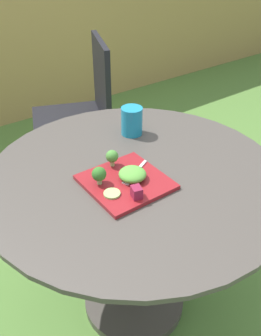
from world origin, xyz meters
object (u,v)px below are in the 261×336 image
at_px(fork, 134,174).
at_px(salad_plate, 126,182).
at_px(patio_chair, 85,105).
at_px(drinking_glass, 132,122).

bearing_deg(fork, salad_plate, -167.16).
height_order(patio_chair, salad_plate, patio_chair).
relative_size(salad_plate, fork, 1.75).
height_order(patio_chair, fork, patio_chair).
xyz_separation_m(patio_chair, drinking_glass, (-0.19, -0.73, 0.24)).
xyz_separation_m(drinking_glass, fork, (-0.18, -0.26, -0.03)).
bearing_deg(patio_chair, drinking_glass, -104.27).
bearing_deg(salad_plate, fork, 12.84).
distance_m(salad_plate, drinking_glass, 0.35).
bearing_deg(fork, drinking_glass, 55.08).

